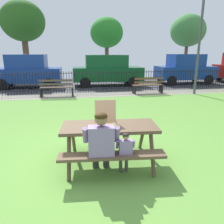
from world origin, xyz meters
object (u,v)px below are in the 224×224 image
Objects in this scene: park_bench_center at (57,88)px; parked_car_far_right at (185,69)px; child_at_table at (125,150)px; lamp_post_walkway at (200,37)px; pizza_box_open at (107,121)px; picnic_table_foreground at (110,134)px; far_tree_midleft at (23,22)px; parked_car_center at (28,71)px; parked_car_right at (107,70)px; adult_at_table at (101,142)px; park_bench_right at (148,86)px; far_tree_midright at (188,31)px; far_tree_center at (107,33)px.

park_bench_center is 9.03m from parked_car_far_right.
lamp_post_walkway is at bearing 52.12° from child_at_table.
picnic_table_foreground is at bearing 0.94° from pizza_box_open.
parked_car_center is at bearing -79.06° from far_tree_midleft.
parked_car_right reaches higher than pizza_box_open.
child_at_table is 11.25m from parked_car_center.
parked_car_far_right is (7.20, 10.62, 0.35)m from adult_at_table.
parked_car_far_right is at bearing 55.25° from pizza_box_open.
park_bench_right is at bearing -50.62° from far_tree_midleft.
parked_car_far_right is at bearing -118.22° from far_tree_midright.
pizza_box_open is at bearing -124.75° from parked_car_far_right.
lamp_post_walkway is 1.06× the size of parked_car_right.
far_tree_midright reaches higher than far_tree_center.
parked_car_right is (-4.00, 3.76, -1.82)m from lamp_post_walkway.
child_at_table is 0.18× the size of lamp_post_walkway.
far_tree_midright is at bearing 57.96° from adult_at_table.
adult_at_table is 0.27× the size of parked_car_right.
adult_at_table is 0.23× the size of far_tree_center.
child_at_table is 10.79m from parked_car_right.
far_tree_midleft is at bearing 180.00° from far_tree_midright.
parked_car_center reaches higher than parked_car_right.
parked_car_far_right is at bearing 69.37° from lamp_post_walkway.
parked_car_center is at bearing 107.77° from pizza_box_open.
park_bench_right is (3.22, 6.95, -0.18)m from picnic_table_foreground.
parked_car_right is at bearing -144.62° from far_tree_midright.
parked_car_far_right is 0.63× the size of far_tree_midleft.
child_at_table is 8.09m from park_bench_right.
far_tree_center reaches higher than lamp_post_walkway.
far_tree_midright is (11.77, 9.40, 3.64)m from park_bench_center.
park_bench_center is 10.71m from far_tree_midleft.
far_tree_midright is (13.61, 6.22, 3.05)m from parked_car_center.
parked_car_right reaches higher than child_at_table.
child_at_table is at bearing -127.88° from lamp_post_walkway.
lamp_post_walkway is at bearing -110.63° from parked_car_far_right.
adult_at_table is 11.06m from parked_car_center.
lamp_post_walkway reaches higher than parked_car_right.
adult_at_table is 0.73× the size of park_bench_center.
far_tree_midleft is (-4.28, 16.83, 3.87)m from adult_at_table.
far_tree_midleft is (-7.72, 9.40, 4.11)m from park_bench_right.
parked_car_right is (3.01, 3.19, 0.59)m from park_bench_center.
pizza_box_open is 7.69m from park_bench_right.
lamp_post_walkway is at bearing -43.25° from parked_car_right.
park_bench_right is (3.04, 7.50, -0.09)m from child_at_table.
far_tree_center is (7.01, 0.00, -0.77)m from far_tree_midleft.
picnic_table_foreground is 19.64m from far_tree_midright.
park_bench_center is 7.44m from lamp_post_walkway.
child_at_table is (0.17, -0.55, -0.09)m from picnic_table_foreground.
child_at_table is at bearing -97.85° from far_tree_center.
far_tree_midleft reaches higher than parked_car_center.
child_at_table is at bearing -120.95° from far_tree_midright.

